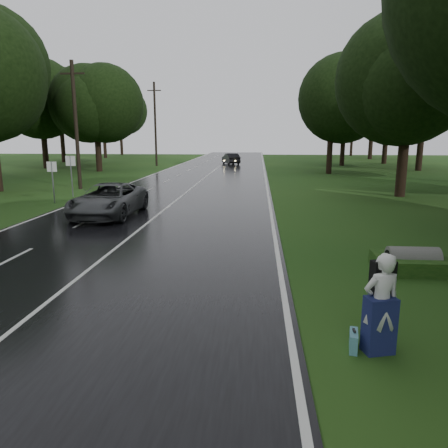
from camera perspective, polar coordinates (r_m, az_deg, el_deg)
The scene contains 17 objects.
ground at distance 12.56m, azimuth -19.72°, elevation -7.55°, with size 160.00×160.00×0.00m, color #234715.
road at distance 31.43m, azimuth -4.74°, elevation 4.57°, with size 12.00×140.00×0.04m, color black.
lane_center at distance 31.43m, azimuth -4.74°, elevation 4.61°, with size 0.12×140.00×0.01m, color silver.
grey_car at distance 22.01m, azimuth -15.33°, elevation 3.19°, with size 2.69×5.83×1.62m, color #444748.
far_car at distance 59.79m, azimuth 0.93°, elevation 8.85°, with size 1.60×4.59×1.51m, color black.
hitchhiker at distance 8.51m, azimuth 20.48°, elevation -10.46°, with size 0.81×0.77×1.96m.
suitcase at distance 8.72m, azimuth 17.15°, elevation -14.90°, with size 0.15×0.51×0.36m, color teal.
culvert at distance 14.10m, azimuth 24.09°, elevation -5.78°, with size 0.75×0.75×1.49m, color slate.
utility_pole_mid at distance 34.20m, azimuth -18.88°, elevation 4.53°, with size 1.80×0.28×9.36m, color black, non-canonical shape.
utility_pole_far at distance 57.58m, azimuth -9.11°, elevation 7.79°, with size 1.80×0.28×10.77m, color black, non-canonical shape.
road_sign_a at distance 27.53m, azimuth -21.97°, elevation 2.64°, with size 0.60×0.10×2.50m, color white, non-canonical shape.
road_sign_b at distance 29.84m, azimuth -19.78°, elevation 3.47°, with size 0.65×0.10×2.71m, color white, non-canonical shape.
tree_left_e at distance 50.24m, azimuth -16.52°, elevation 6.86°, with size 8.13×8.13×12.70m, color black, non-canonical shape.
tree_left_f at distance 62.48m, azimuth -16.49°, elevation 7.77°, with size 8.73×8.73×13.64m, color black, non-canonical shape.
tree_right_d at distance 30.75m, azimuth 22.69°, elevation 3.48°, with size 8.40×8.40×13.12m, color black, non-canonical shape.
tree_right_e at distance 46.73m, azimuth 13.99°, elevation 6.65°, with size 8.27×8.27×12.92m, color black, non-canonical shape.
tree_right_f at distance 59.87m, azimuth 15.66°, elevation 7.65°, with size 8.81×8.81×13.76m, color black, non-canonical shape.
Camera 1 is at (5.09, -10.75, 4.05)m, focal length 33.72 mm.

